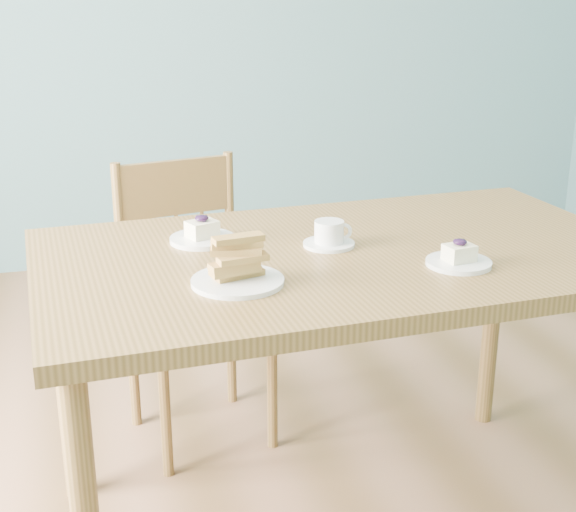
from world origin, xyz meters
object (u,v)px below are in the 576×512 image
Objects in this scene: dining_table at (343,280)px; coffee_cup at (329,235)px; dining_chair at (194,302)px; biscotti_plate at (237,268)px; cheesecake_plate_near at (459,259)px; cheesecake_plate_far at (202,235)px.

dining_table is 11.86× the size of coffee_cup.
coffee_cup is at bearing -75.46° from dining_chair.
dining_chair is at bearing 89.36° from biscotti_plate.
cheesecake_plate_near is 0.92× the size of cheesecake_plate_far.
cheesecake_plate_near reaches higher than dining_table.
biscotti_plate is (-0.54, 0.02, 0.02)m from cheesecake_plate_near.
cheesecake_plate_near is 0.66m from cheesecake_plate_far.
coffee_cup is at bearing 35.86° from biscotti_plate.
biscotti_plate reaches higher than dining_chair.
dining_table is 0.37m from biscotti_plate.
dining_table is at bearing -75.14° from dining_chair.
dining_table is 1.70× the size of dining_chair.
coffee_cup is (0.28, -0.57, 0.38)m from dining_chair.
biscotti_plate is (-0.29, -0.21, 0.01)m from coffee_cup.
cheesecake_plate_near is 1.18× the size of coffee_cup.
coffee_cup is at bearing 138.40° from cheesecake_plate_near.
dining_chair reaches higher than cheesecake_plate_near.
coffee_cup is at bearing -21.58° from cheesecake_plate_far.
dining_chair is 6.98× the size of coffee_cup.
dining_chair is at bearing 123.73° from cheesecake_plate_near.
dining_table is 0.39m from cheesecake_plate_far.
cheesecake_plate_near is at bearing -67.67° from dining_chair.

